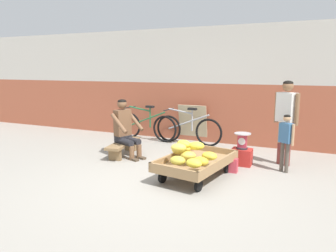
# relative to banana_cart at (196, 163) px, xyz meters

# --- Properties ---
(ground_plane) EXTENTS (80.00, 80.00, 0.00)m
(ground_plane) POSITION_rel_banana_cart_xyz_m (-0.49, -0.54, -0.24)
(ground_plane) COLOR gray
(back_wall) EXTENTS (16.00, 0.30, 2.69)m
(back_wall) POSITION_rel_banana_cart_xyz_m (-0.49, 2.66, 1.10)
(back_wall) COLOR #A35138
(back_wall) RESTS_ON ground
(banana_cart) EXTENTS (1.07, 1.56, 0.36)m
(banana_cart) POSITION_rel_banana_cart_xyz_m (0.00, 0.00, 0.00)
(banana_cart) COLOR #99754C
(banana_cart) RESTS_ON ground
(banana_pile) EXTENTS (0.82, 1.14, 0.26)m
(banana_pile) POSITION_rel_banana_cart_xyz_m (-0.07, -0.18, 0.23)
(banana_pile) COLOR yellow
(banana_pile) RESTS_ON banana_cart
(low_bench) EXTENTS (0.45, 1.13, 0.27)m
(low_bench) POSITION_rel_banana_cart_xyz_m (-1.80, 0.67, -0.04)
(low_bench) COLOR olive
(low_bench) RESTS_ON ground
(vendor_seated) EXTENTS (0.74, 0.62, 1.14)m
(vendor_seated) POSITION_rel_banana_cart_xyz_m (-1.72, 0.64, 0.33)
(vendor_seated) COLOR brown
(vendor_seated) RESTS_ON ground
(plastic_crate) EXTENTS (0.36, 0.28, 0.30)m
(plastic_crate) POSITION_rel_banana_cart_xyz_m (0.53, 0.99, -0.09)
(plastic_crate) COLOR red
(plastic_crate) RESTS_ON ground
(weighing_scale) EXTENTS (0.30, 0.30, 0.29)m
(weighing_scale) POSITION_rel_banana_cart_xyz_m (0.53, 0.98, 0.21)
(weighing_scale) COLOR #28282D
(weighing_scale) RESTS_ON plastic_crate
(bicycle_near_left) EXTENTS (1.66, 0.48, 0.86)m
(bicycle_near_left) POSITION_rel_banana_cart_xyz_m (-2.03, 2.12, 0.11)
(bicycle_near_left) COLOR black
(bicycle_near_left) RESTS_ON ground
(bicycle_far_left) EXTENTS (1.66, 0.48, 0.86)m
(bicycle_far_left) POSITION_rel_banana_cart_xyz_m (-0.95, 2.12, 0.11)
(bicycle_far_left) COLOR black
(bicycle_far_left) RESTS_ON ground
(sign_board) EXTENTS (0.70, 0.21, 0.89)m
(sign_board) POSITION_rel_banana_cart_xyz_m (-0.95, 2.46, 0.20)
(sign_board) COLOR #C6B289
(sign_board) RESTS_ON ground
(customer_adult) EXTENTS (0.43, 0.34, 1.53)m
(customer_adult) POSITION_rel_banana_cart_xyz_m (1.22, 1.31, 0.71)
(customer_adult) COLOR brown
(customer_adult) RESTS_ON ground
(customer_child) EXTENTS (0.27, 0.22, 0.99)m
(customer_child) POSITION_rel_banana_cart_xyz_m (1.27, 0.88, 0.37)
(customer_child) COLOR brown
(customer_child) RESTS_ON ground
(shopping_bag) EXTENTS (0.18, 0.12, 0.24)m
(shopping_bag) POSITION_rel_banana_cart_xyz_m (0.47, 0.50, -0.12)
(shopping_bag) COLOR #D13D4C
(shopping_bag) RESTS_ON ground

